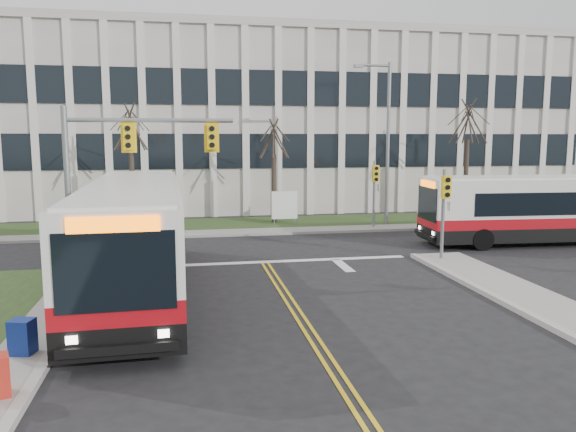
# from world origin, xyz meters

# --- Properties ---
(ground) EXTENTS (120.00, 120.00, 0.00)m
(ground) POSITION_xyz_m (0.00, 0.00, 0.00)
(ground) COLOR black
(ground) RESTS_ON ground
(sidewalk_cross) EXTENTS (44.00, 1.60, 0.14)m
(sidewalk_cross) POSITION_xyz_m (5.00, 15.20, 0.07)
(sidewalk_cross) COLOR #9E9B93
(sidewalk_cross) RESTS_ON ground
(building_lawn) EXTENTS (44.00, 5.00, 0.12)m
(building_lawn) POSITION_xyz_m (5.00, 18.00, 0.06)
(building_lawn) COLOR #2D421C
(building_lawn) RESTS_ON ground
(office_building) EXTENTS (40.00, 16.00, 12.00)m
(office_building) POSITION_xyz_m (5.00, 30.00, 6.00)
(office_building) COLOR beige
(office_building) RESTS_ON ground
(mast_arm_signal) EXTENTS (6.11, 0.38, 6.20)m
(mast_arm_signal) POSITION_xyz_m (-5.62, 7.16, 4.26)
(mast_arm_signal) COLOR slate
(mast_arm_signal) RESTS_ON ground
(signal_pole_near) EXTENTS (0.34, 0.39, 3.80)m
(signal_pole_near) POSITION_xyz_m (7.20, 6.90, 2.50)
(signal_pole_near) COLOR slate
(signal_pole_near) RESTS_ON ground
(signal_pole_far) EXTENTS (0.34, 0.39, 3.80)m
(signal_pole_far) POSITION_xyz_m (7.20, 15.40, 2.50)
(signal_pole_far) COLOR slate
(signal_pole_far) RESTS_ON ground
(streetlight) EXTENTS (2.15, 0.25, 9.20)m
(streetlight) POSITION_xyz_m (8.03, 16.20, 5.19)
(streetlight) COLOR slate
(streetlight) RESTS_ON ground
(directory_sign) EXTENTS (1.50, 0.12, 2.00)m
(directory_sign) POSITION_xyz_m (2.50, 17.50, 1.17)
(directory_sign) COLOR slate
(directory_sign) RESTS_ON ground
(tree_left) EXTENTS (1.80, 1.80, 7.70)m
(tree_left) POSITION_xyz_m (-6.00, 18.00, 5.51)
(tree_left) COLOR #42352B
(tree_left) RESTS_ON ground
(tree_mid) EXTENTS (1.80, 1.80, 6.82)m
(tree_mid) POSITION_xyz_m (2.00, 18.20, 4.88)
(tree_mid) COLOR #42352B
(tree_mid) RESTS_ON ground
(tree_right) EXTENTS (1.80, 1.80, 8.25)m
(tree_right) POSITION_xyz_m (14.00, 18.00, 5.91)
(tree_right) COLOR #42352B
(tree_right) RESTS_ON ground
(bus_main) EXTENTS (3.29, 13.42, 3.56)m
(bus_main) POSITION_xyz_m (-4.81, 4.52, 1.78)
(bus_main) COLOR silver
(bus_main) RESTS_ON ground
(bus_cross) EXTENTS (12.05, 3.20, 3.18)m
(bus_cross) POSITION_xyz_m (13.88, 9.78, 1.59)
(bus_cross) COLOR silver
(bus_cross) RESTS_ON ground
(newspaper_box_blue) EXTENTS (0.60, 0.57, 0.95)m
(newspaper_box_blue) POSITION_xyz_m (-6.89, -0.85, 0.47)
(newspaper_box_blue) COLOR navy
(newspaper_box_blue) RESTS_ON ground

